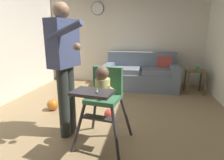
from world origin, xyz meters
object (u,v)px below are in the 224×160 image
toy_ball (109,115)px  wall_clock (98,8)px  adult_standing (65,64)px  side_table (195,77)px  sippy_cup (198,68)px  toy_ball_second (53,105)px  high_chair (103,91)px  couch (141,75)px

toy_ball → wall_clock: size_ratio=0.50×
adult_standing → side_table: bearing=60.3°
sippy_cup → wall_clock: bearing=164.1°
toy_ball_second → side_table: bearing=28.7°
high_chair → toy_ball: bearing=-166.5°
couch → high_chair: high_chair is taller
toy_ball → toy_ball_second: (-1.05, 0.19, 0.02)m
high_chair → wall_clock: wall_clock is taller
toy_ball → sippy_cup: size_ratio=1.70×
couch → side_table: couch is taller
couch → sippy_cup: size_ratio=17.46×
high_chair → toy_ball_second: high_chair is taller
toy_ball_second → wall_clock: 2.86m
toy_ball_second → side_table: (2.68, 1.47, 0.28)m
couch → high_chair: 2.55m
adult_standing → wall_clock: (-0.31, 2.85, 1.01)m
toy_ball_second → wall_clock: (0.28, 2.16, 1.85)m
side_table → wall_clock: bearing=163.9°
high_chair → side_table: 2.80m
high_chair → adult_standing: adult_standing is taller
couch → toy_ball: bearing=-12.9°
high_chair → toy_ball: high_chair is taller
toy_ball_second → sippy_cup: sippy_cup is taller
side_table → sippy_cup: 0.19m
couch → toy_ball: (-0.43, -1.88, -0.25)m
toy_ball → sippy_cup: sippy_cup is taller
sippy_cup → toy_ball_second: bearing=-151.6°
high_chair → adult_standing: (-0.51, 0.13, 0.27)m
couch → wall_clock: 2.07m
wall_clock → toy_ball_second: bearing=-97.5°
high_chair → couch: bearing=-179.9°
side_table → sippy_cup: (0.03, 0.00, 0.19)m
side_table → toy_ball: bearing=-134.5°
toy_ball_second → high_chair: bearing=-36.6°
adult_standing → wall_clock: bearing=110.7°
wall_clock → sippy_cup: bearing=-15.9°
couch → toy_ball_second: size_ratio=8.71×
sippy_cup → wall_clock: 2.88m
couch → adult_standing: (-0.89, -2.37, 0.61)m
toy_ball_second → toy_ball: bearing=-10.4°
toy_ball_second → side_table: size_ratio=0.39×
adult_standing → sippy_cup: adult_standing is taller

